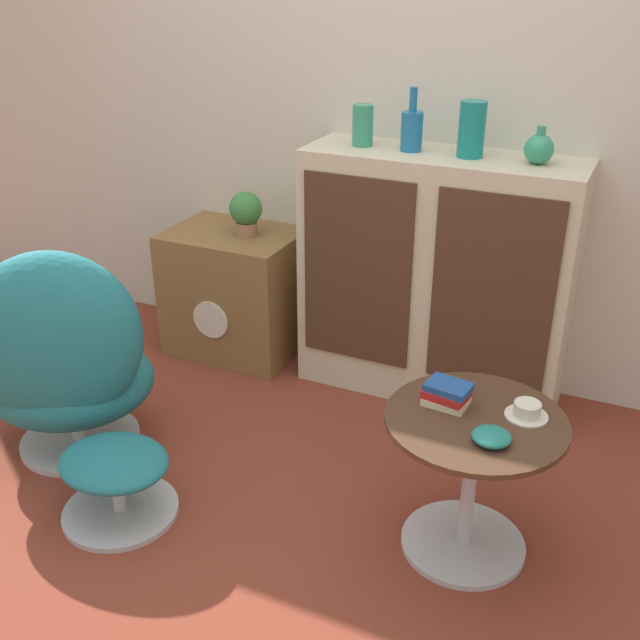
% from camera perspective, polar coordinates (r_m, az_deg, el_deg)
% --- Properties ---
extents(ground_plane, '(12.00, 12.00, 0.00)m').
position_cam_1_polar(ground_plane, '(2.57, -5.65, -15.49)').
color(ground_plane, brown).
extents(wall_back, '(6.40, 0.06, 2.60)m').
position_cam_1_polar(wall_back, '(3.17, 6.09, 18.66)').
color(wall_back, beige).
rests_on(wall_back, ground_plane).
extents(sideboard, '(1.09, 0.37, 1.02)m').
position_cam_1_polar(sideboard, '(3.10, 8.74, 3.15)').
color(sideboard, beige).
rests_on(sideboard, ground_plane).
extents(tv_console, '(0.59, 0.45, 0.58)m').
position_cam_1_polar(tv_console, '(3.50, -6.44, 2.14)').
color(tv_console, brown).
rests_on(tv_console, ground_plane).
extents(egg_chair, '(0.81, 0.79, 0.84)m').
position_cam_1_polar(egg_chair, '(2.84, -18.99, -3.09)').
color(egg_chair, '#B7B7BC').
rests_on(egg_chair, ground_plane).
extents(ottoman, '(0.39, 0.39, 0.26)m').
position_cam_1_polar(ottoman, '(2.60, -15.32, -11.22)').
color(ottoman, '#B7B7BC').
rests_on(ottoman, ground_plane).
extents(coffee_table, '(0.54, 0.54, 0.48)m').
position_cam_1_polar(coffee_table, '(2.35, 11.40, -11.16)').
color(coffee_table, '#B7B7BC').
rests_on(coffee_table, ground_plane).
extents(vase_leftmost, '(0.08, 0.08, 0.16)m').
position_cam_1_polar(vase_leftmost, '(3.03, 3.27, 14.59)').
color(vase_leftmost, '#2D8E6B').
rests_on(vase_leftmost, sideboard).
extents(vase_inner_left, '(0.08, 0.08, 0.24)m').
position_cam_1_polar(vase_inner_left, '(2.96, 7.01, 14.23)').
color(vase_inner_left, '#196699').
rests_on(vase_inner_left, sideboard).
extents(vase_inner_right, '(0.10, 0.10, 0.20)m').
position_cam_1_polar(vase_inner_right, '(2.90, 11.49, 14.05)').
color(vase_inner_right, '#147A75').
rests_on(vase_inner_right, sideboard).
extents(vase_rightmost, '(0.11, 0.11, 0.14)m').
position_cam_1_polar(vase_rightmost, '(2.86, 16.35, 12.42)').
color(vase_rightmost, '#2D8E6B').
rests_on(vase_rightmost, sideboard).
extents(potted_plant, '(0.15, 0.15, 0.19)m').
position_cam_1_polar(potted_plant, '(3.32, -5.67, 8.23)').
color(potted_plant, '#996B4C').
rests_on(potted_plant, tv_console).
extents(teacup, '(0.13, 0.13, 0.05)m').
position_cam_1_polar(teacup, '(2.28, 15.48, -6.72)').
color(teacup, silver).
rests_on(teacup, coffee_table).
extents(book_stack, '(0.15, 0.12, 0.07)m').
position_cam_1_polar(book_stack, '(2.28, 9.64, -5.58)').
color(book_stack, beige).
rests_on(book_stack, coffee_table).
extents(bowl, '(0.11, 0.11, 0.04)m').
position_cam_1_polar(bowl, '(2.14, 12.93, -8.66)').
color(bowl, '#1E7A70').
rests_on(bowl, coffee_table).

